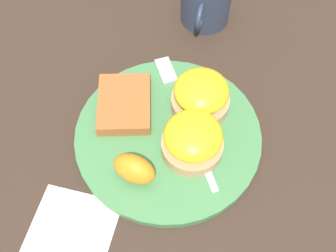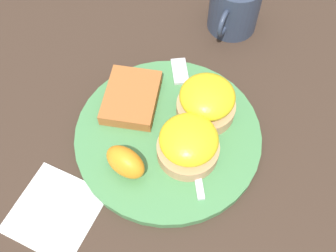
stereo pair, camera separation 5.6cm
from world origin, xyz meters
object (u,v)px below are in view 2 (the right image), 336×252
Objects in this scene: sandwich_benedict_right at (207,101)px; hashbrown_patty at (131,97)px; sandwich_benedict_left at (188,144)px; cup at (236,7)px; fork at (187,112)px; orange_wedge at (125,162)px.

hashbrown_patty is at bearing -74.48° from sandwich_benedict_right.
sandwich_benedict_left reaches higher than hashbrown_patty.
hashbrown_patty is 0.86× the size of cup.
sandwich_benedict_right is at bearing 8.89° from cup.
sandwich_benedict_right reaches higher than fork.
hashbrown_patty is 1.67× the size of orange_wedge.
sandwich_benedict_right is at bearing 105.52° from hashbrown_patty.
orange_wedge is 0.28× the size of fork.
sandwich_benedict_right is 0.41× the size of fork.
fork is 1.84× the size of cup.
fork is (-0.06, -0.03, -0.03)m from sandwich_benedict_left.
sandwich_benedict_right is at bearing -176.11° from sandwich_benedict_left.
cup is (-0.20, -0.03, 0.00)m from sandwich_benedict_right.
fork is (0.01, -0.02, -0.03)m from sandwich_benedict_right.
orange_wedge is (0.10, 0.05, 0.01)m from hashbrown_patty.
sandwich_benedict_right is 0.88× the size of hashbrown_patty.
fork is 0.22m from cup.
hashbrown_patty is at bearing -78.99° from fork.
sandwich_benedict_right is 0.12m from hashbrown_patty.
orange_wedge reaches higher than hashbrown_patty.
hashbrown_patty is at bearing -18.75° from cup.
sandwich_benedict_left is at bearing 68.72° from hashbrown_patty.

